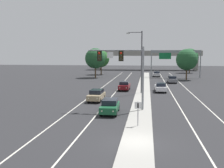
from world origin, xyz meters
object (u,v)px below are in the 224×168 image
Objects in this scene: overhead_signal_mast at (125,65)px; car_receding_white at (161,87)px; tree_far_right_a at (187,60)px; car_oncoming_green at (110,106)px; highway_sign_gantry at (176,55)px; tree_far_left_b at (95,58)px; car_oncoming_darkred at (124,86)px; street_lamp_median at (140,58)px; tree_far_right_b at (190,57)px; car_receding_grey at (172,79)px; car_receding_silver at (157,74)px; car_oncoming_tan at (96,95)px; tree_far_left_a at (101,59)px; median_sign_post at (138,110)px.

car_receding_white is (4.77, 16.21, -4.47)m from overhead_signal_mast.
car_oncoming_green is at bearing -108.71° from tree_far_right_a.
highway_sign_gantry is (10.01, 44.50, 0.87)m from overhead_signal_mast.
overhead_signal_mast reaches higher than car_oncoming_green.
highway_sign_gantry is 21.76m from tree_far_left_b.
street_lamp_median is at bearing -53.68° from car_oncoming_darkred.
car_oncoming_green is at bearing -77.05° from tree_far_left_b.
tree_far_left_b is at bearing -141.69° from tree_far_right_b.
car_receding_grey is 0.58× the size of tree_far_right_a.
car_receding_grey is 22.80m from tree_far_left_b.
highway_sign_gantry is at bearing -29.11° from car_receding_silver.
tree_far_left_b reaches higher than car_oncoming_tan.
car_oncoming_darkred is at bearing 95.17° from overhead_signal_mast.
car_oncoming_green is 0.34× the size of highway_sign_gantry.
tree_far_left_b reaches higher than car_receding_white.
car_receding_white is 0.60× the size of tree_far_left_a.
median_sign_post is 0.49× the size of car_oncoming_darkred.
tree_far_right_b reaches higher than tree_far_left_a.
street_lamp_median reaches higher than car_oncoming_tan.
overhead_signal_mast is at bearing -77.36° from tree_far_left_a.
tree_far_left_b is 1.04× the size of tree_far_right_a.
car_receding_white is 0.55× the size of tree_far_right_b.
street_lamp_median is at bearing -65.59° from tree_far_left_b.
tree_far_left_a reaches higher than car_receding_silver.
tree_far_left_a is (-11.89, 52.99, -0.39)m from overhead_signal_mast.
highway_sign_gantry is (8.29, 51.61, 4.58)m from median_sign_post.
car_receding_grey is (9.56, 13.59, 0.00)m from car_oncoming_darkred.
car_receding_silver is at bearing -124.29° from tree_far_right_b.
tree_far_right_b is at bearing 68.72° from car_oncoming_darkred.
tree_far_left_b is (-10.03, 43.62, 4.41)m from car_oncoming_green.
car_oncoming_tan is at bearing -127.19° from street_lamp_median.
car_receding_grey is (9.53, 32.76, 0.00)m from car_oncoming_green.
tree_far_right_a is (23.73, -3.17, -0.19)m from tree_far_left_b.
highway_sign_gantry is (2.02, 13.48, 5.34)m from car_receding_grey.
car_oncoming_tan is 1.01× the size of car_receding_silver.
tree_far_right_a is at bearing 63.13° from car_oncoming_tan.
car_oncoming_tan is 0.60× the size of tree_far_left_a.
car_oncoming_green is 19.03m from car_receding_white.
car_oncoming_tan is 47.89m from tree_far_left_a.
car_oncoming_tan is (-5.80, -7.65, -4.97)m from street_lamp_median.
overhead_signal_mast is at bearing -52.48° from car_oncoming_tan.
car_receding_white is at bearing -10.81° from car_oncoming_darkred.
tree_far_left_b is at bearing -173.08° from highway_sign_gantry.
car_receding_grey is at bearing -118.44° from tree_far_right_a.
tree_far_right_b reaches higher than car_receding_grey.
street_lamp_median reaches higher than car_receding_white.
car_oncoming_darkred is (-3.29, 24.53, -0.77)m from median_sign_post.
car_oncoming_green is at bearing -68.78° from car_oncoming_tan.
car_oncoming_green is 0.60× the size of tree_far_left_a.
median_sign_post is 0.49× the size of car_receding_grey.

